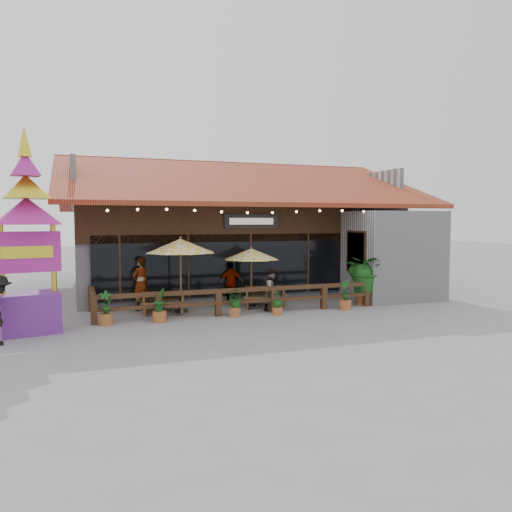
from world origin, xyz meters
name	(u,v)px	position (x,y,z in m)	size (l,w,h in m)	color
ground	(281,309)	(0.00, 0.00, 0.00)	(100.00, 100.00, 0.00)	gray
restaurant_building	(233,241)	(0.26, 6.61, 2.21)	(15.50, 14.73, 6.09)	silver
patio_railing	(223,297)	(-2.25, -0.27, 0.61)	(10.00, 2.60, 0.92)	#432718
umbrella_left	(180,246)	(-3.53, 0.70, 2.33)	(2.81, 2.81, 2.67)	brown
umbrella_right	(251,254)	(-0.81, 0.91, 1.97)	(2.37, 2.37, 2.26)	brown
picnic_table_left	(163,299)	(-4.15, 0.67, 0.48)	(1.70, 1.53, 0.72)	brown
picnic_table_right	(266,294)	(-0.36, 0.60, 0.50)	(1.93, 1.82, 0.74)	brown
thai_sign_tower	(27,216)	(-8.27, -1.09, 3.34)	(2.75, 2.75, 6.33)	#662588
tropical_plant	(364,271)	(3.43, -0.13, 1.29)	(2.08, 2.14, 2.25)	#985329
diner_a	(141,284)	(-4.82, 1.48, 0.96)	(0.70, 0.46, 1.93)	#3D2313
diner_b	(273,290)	(-0.37, -0.14, 0.74)	(0.72, 0.56, 1.49)	#3D2313
diner_c	(231,283)	(-1.35, 1.72, 0.81)	(0.95, 0.40, 1.62)	#3D2313
planter_a	(106,311)	(-6.16, -0.67, 0.45)	(0.43, 0.43, 1.06)	#985329
planter_b	(159,307)	(-4.53, -0.84, 0.49)	(0.48, 0.51, 1.08)	#985329
planter_c	(235,301)	(-1.99, -0.75, 0.52)	(0.73, 0.70, 0.93)	#985329
planter_d	(277,303)	(-0.57, -1.04, 0.41)	(0.41, 0.41, 0.84)	#985329
planter_e	(345,297)	(2.15, -0.92, 0.45)	(0.44, 0.45, 1.07)	#985329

